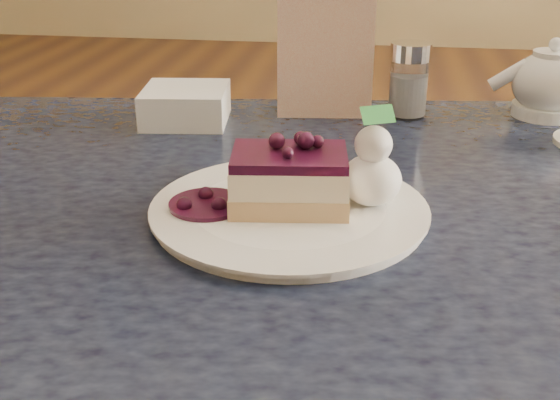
# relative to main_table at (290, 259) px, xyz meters

# --- Properties ---
(main_table) EXTENTS (1.39, 1.01, 0.81)m
(main_table) POSITION_rel_main_table_xyz_m (0.00, 0.00, 0.00)
(main_table) COLOR #1E2739
(main_table) RESTS_ON ground
(dessert_plate) EXTENTS (0.31, 0.31, 0.01)m
(dessert_plate) POSITION_rel_main_table_xyz_m (0.01, -0.05, 0.09)
(dessert_plate) COLOR white
(dessert_plate) RESTS_ON main_table
(cheesecake_slice) EXTENTS (0.14, 0.11, 0.06)m
(cheesecake_slice) POSITION_rel_main_table_xyz_m (0.01, -0.05, 0.13)
(cheesecake_slice) COLOR #E8B87C
(cheesecake_slice) RESTS_ON dessert_plate
(whipped_cream) EXTENTS (0.07, 0.07, 0.06)m
(whipped_cream) POSITION_rel_main_table_xyz_m (0.10, -0.03, 0.13)
(whipped_cream) COLOR white
(whipped_cream) RESTS_ON dessert_plate
(berry_sauce) EXTENTS (0.09, 0.09, 0.01)m
(berry_sauce) POSITION_rel_main_table_xyz_m (-0.08, -0.07, 0.10)
(berry_sauce) COLOR #2F061E
(berry_sauce) RESTS_ON dessert_plate
(tea_set) EXTENTS (0.23, 0.26, 0.11)m
(tea_set) POSITION_rel_main_table_xyz_m (0.38, 0.36, 0.13)
(tea_set) COLOR white
(tea_set) RESTS_ON main_table
(menu_card) EXTENTS (0.15, 0.05, 0.24)m
(menu_card) POSITION_rel_main_table_xyz_m (0.01, 0.34, 0.20)
(menu_card) COLOR white
(menu_card) RESTS_ON main_table
(sugar_shaker) EXTENTS (0.06, 0.06, 0.12)m
(sugar_shaker) POSITION_rel_main_table_xyz_m (0.14, 0.36, 0.15)
(sugar_shaker) COLOR white
(sugar_shaker) RESTS_ON main_table
(napkin_stack) EXTENTS (0.14, 0.14, 0.05)m
(napkin_stack) POSITION_rel_main_table_xyz_m (-0.20, 0.28, 0.11)
(napkin_stack) COLOR white
(napkin_stack) RESTS_ON main_table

